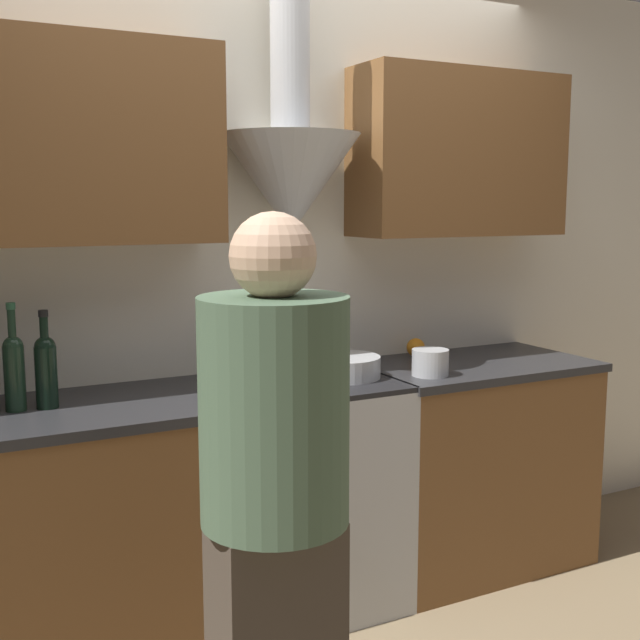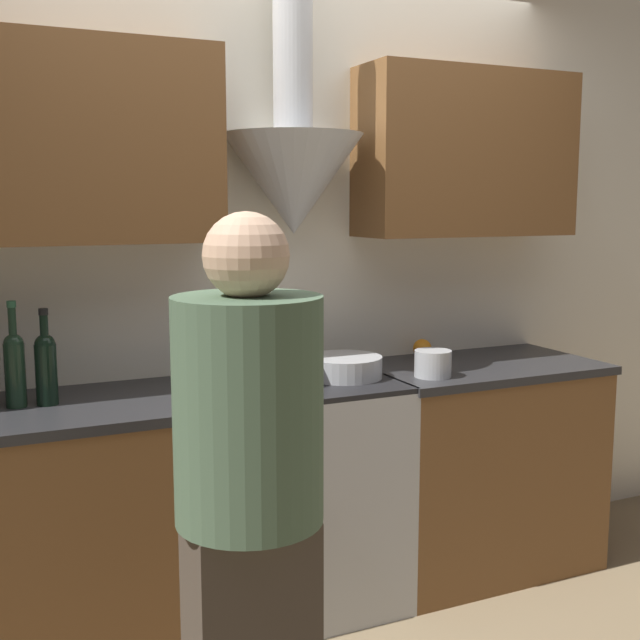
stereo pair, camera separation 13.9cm
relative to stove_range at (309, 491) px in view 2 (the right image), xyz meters
The scene contains 12 objects.
ground_plane 0.56m from the stove_range, 90.00° to the right, with size 12.00×12.00×0.00m, color #847051.
wall_back 1.05m from the stove_range, 112.60° to the left, with size 8.40×0.55×2.60m.
counter_left 1.12m from the stove_range, behind, with size 1.61×0.62×0.91m.
counter_right 0.81m from the stove_range, ahead, with size 1.00×0.62×0.91m.
stove_range is the anchor object (origin of this frame).
wine_bottle_8 1.22m from the stove_range, behind, with size 0.07×0.07×0.36m.
wine_bottle_9 1.13m from the stove_range, behind, with size 0.07×0.07×0.33m.
stock_pot 0.55m from the stove_range, behind, with size 0.25×0.25×0.15m.
mixing_bowl 0.51m from the stove_range, ahead, with size 0.30×0.30×0.08m.
orange_fruit 0.84m from the stove_range, 17.89° to the left, with size 0.08×0.08×0.08m.
saucepan 0.71m from the stove_range, 17.60° to the right, with size 0.15×0.15×0.11m.
person_foreground_left 1.39m from the stove_range, 119.80° to the right, with size 0.34×0.34×1.58m.
Camera 2 is at (-1.24, -2.46, 1.59)m, focal length 45.00 mm.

